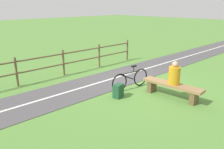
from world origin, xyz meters
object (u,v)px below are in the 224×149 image
object	(u,v)px
bicycle	(130,79)
backpack	(118,91)
bench	(172,88)
person_seated	(174,75)

from	to	relation	value
bicycle	backpack	bearing A→B (deg)	22.88
bench	bicycle	world-z (taller)	bicycle
person_seated	bicycle	distance (m)	1.62
backpack	bench	bearing A→B (deg)	-133.68
person_seated	bicycle	size ratio (longest dim) A/B	0.45
person_seated	backpack	distance (m)	1.87
person_seated	backpack	xyz separation A→B (m)	(1.25, 1.27, -0.56)
bicycle	bench	bearing A→B (deg)	110.73
bench	bicycle	xyz separation A→B (m)	(1.47, 0.37, 0.02)
person_seated	backpack	size ratio (longest dim) A/B	1.67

